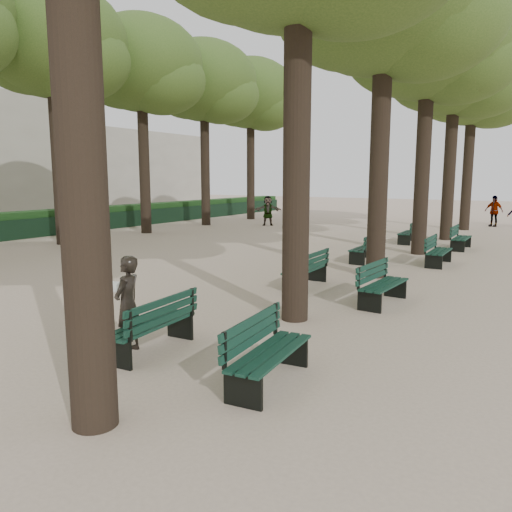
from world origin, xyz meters
The scene contains 22 objects.
ground centered at (0.00, 0.00, 0.00)m, with size 120.00×120.00×0.00m, color beige.
tree_central_3 centered at (1.50, 13.00, 7.65)m, with size 6.00×6.00×9.95m.
tree_central_4 centered at (1.50, 18.00, 7.65)m, with size 6.00×6.00×9.95m.
tree_central_5 centered at (1.50, 23.00, 7.65)m, with size 6.00×6.00×9.95m.
tree_far_2 centered at (-12.00, 8.00, 8.14)m, with size 6.00×6.00×10.45m.
tree_far_3 centered at (-12.00, 13.00, 8.14)m, with size 6.00×6.00×10.45m.
tree_far_4 centered at (-12.00, 18.00, 8.14)m, with size 6.00×6.00×10.45m.
tree_far_5 centered at (-12.00, 23.00, 8.14)m, with size 6.00×6.00×10.45m.
bench_left_0 centered at (0.37, 0.13, 0.27)m, with size 0.69×1.84×0.92m.
bench_left_1 centered at (0.37, 5.83, 0.27)m, with size 0.63×1.82×0.92m.
bench_left_2 centered at (0.37, 10.36, 0.27)m, with size 0.60×1.81×0.92m.
bench_left_3 centered at (0.37, 15.91, 0.27)m, with size 0.63×1.82×0.92m.
bench_right_0 centered at (2.63, 0.02, 0.27)m, with size 0.73×1.84×0.92m.
bench_right_1 centered at (2.63, 5.09, 0.27)m, with size 0.68×1.83×0.92m.
bench_right_2 centered at (2.63, 10.93, 0.27)m, with size 0.60×1.81×0.92m.
bench_right_3 centered at (2.63, 15.06, 0.27)m, with size 0.58×1.80×0.92m.
man_with_map centered at (0.08, -0.07, 0.79)m, with size 0.67×0.69×1.58m.
pedestrian_e centered at (-8.72, 19.63, 0.86)m, with size 1.60×0.35×1.73m, color #262628.
pedestrian_c centered at (2.62, 25.74, 0.89)m, with size 1.04×0.35×1.77m, color #262628.
fence centered at (-15.00, 11.00, 0.45)m, with size 0.08×42.00×0.90m, color black.
hedge centered at (-15.70, 11.00, 0.60)m, with size 1.20×42.00×1.20m, color #143A14.
building_far centered at (-33.00, 30.00, 3.50)m, with size 12.00×16.00×7.00m, color #B7B2A3.
Camera 1 is at (5.83, -5.59, 2.79)m, focal length 35.00 mm.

